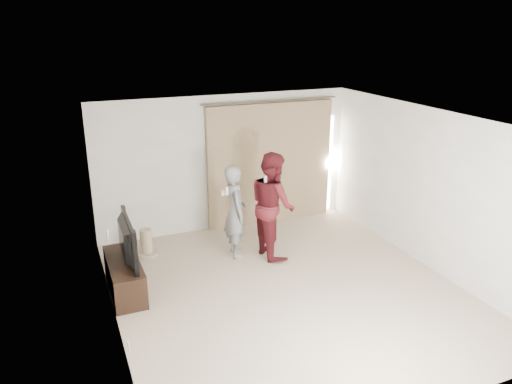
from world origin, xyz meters
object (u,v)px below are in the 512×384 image
person_man (235,211)px  person_woman (272,204)px  tv (121,240)px  tv_console (125,276)px

person_man → person_woman: size_ratio=0.88×
person_woman → person_man: bearing=161.2°
tv → person_woman: size_ratio=0.63×
tv_console → person_man: 2.12m
tv → person_woman: (2.57, 0.34, 0.08)m
person_man → person_woman: 0.64m
tv → person_man: 2.05m
tv_console → person_woman: person_woman is taller
tv_console → person_man: size_ratio=0.82×
person_woman → tv_console: bearing=-172.4°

